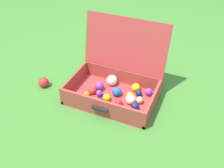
{
  "coord_description": "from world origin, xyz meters",
  "views": [
    {
      "loc": [
        0.53,
        -1.19,
        1.2
      ],
      "look_at": [
        -0.02,
        0.08,
        0.13
      ],
      "focal_mm": 41.36,
      "sensor_mm": 36.0,
      "label": 1
    }
  ],
  "objects": [
    {
      "name": "ground_plane",
      "position": [
        0.0,
        0.0,
        0.0
      ],
      "size": [
        16.0,
        16.0,
        0.0
      ],
      "primitive_type": "plane",
      "color": "#3D7A2D"
    },
    {
      "name": "open_suitcase",
      "position": [
        -0.01,
        0.14,
        0.11
      ],
      "size": [
        0.6,
        0.5,
        0.51
      ],
      "color": "#B23838",
      "rests_on": "ground"
    },
    {
      "name": "stray_ball_on_grass",
      "position": [
        -0.54,
        0.01,
        0.04
      ],
      "size": [
        0.08,
        0.08,
        0.08
      ],
      "primitive_type": "sphere",
      "color": "red",
      "rests_on": "ground"
    }
  ]
}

